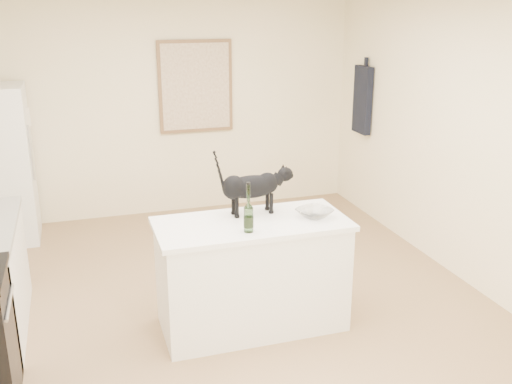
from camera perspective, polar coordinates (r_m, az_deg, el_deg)
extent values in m
plane|color=#95714F|center=(5.06, -2.18, -11.80)|extent=(5.50, 5.50, 0.00)
plane|color=#FEEAC5|center=(7.19, -8.25, 8.09)|extent=(4.50, 0.00, 4.50)
plane|color=#FEEAC5|center=(2.24, 17.39, -15.77)|extent=(4.50, 0.00, 4.50)
plane|color=#FEEAC5|center=(5.57, 20.63, 4.24)|extent=(0.00, 5.50, 5.50)
cube|color=white|center=(4.71, -0.40, -8.24)|extent=(1.44, 0.67, 0.86)
cube|color=white|center=(4.53, -0.41, -3.13)|extent=(1.50, 0.70, 0.04)
cube|color=brown|center=(7.17, -5.90, 10.18)|extent=(0.90, 0.03, 1.10)
cube|color=beige|center=(7.16, -5.87, 10.16)|extent=(0.82, 0.00, 1.02)
cube|color=black|center=(7.21, 10.34, 8.82)|extent=(0.08, 0.34, 0.80)
cylinder|color=#285120|center=(4.27, -0.74, -1.81)|extent=(0.09, 0.09, 0.33)
imported|color=silver|center=(4.63, 5.72, -2.05)|extent=(0.35, 0.35, 0.07)
cube|color=white|center=(6.69, -21.39, 6.74)|extent=(0.05, 0.15, 0.21)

